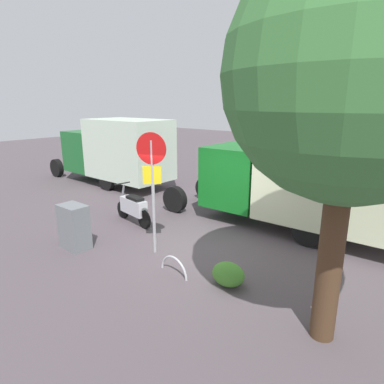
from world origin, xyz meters
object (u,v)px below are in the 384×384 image
(box_truck_near, at_px, (305,178))
(motorcycle, at_px, (133,207))
(street_tree, at_px, (353,76))
(bike_rack_hoop, at_px, (174,274))
(stop_sign, at_px, (152,175))
(utility_cabinet, at_px, (74,227))
(box_truck_far, at_px, (116,149))

(box_truck_near, relative_size, motorcycle, 4.25)
(street_tree, bearing_deg, motorcycle, -12.09)
(box_truck_near, distance_m, bike_rack_hoop, 4.74)
(motorcycle, xyz_separation_m, street_tree, (-6.41, 1.37, 3.52))
(stop_sign, xyz_separation_m, utility_cabinet, (1.76, 1.17, -1.44))
(motorcycle, bearing_deg, street_tree, 175.55)
(box_truck_near, height_order, street_tree, street_tree)
(stop_sign, bearing_deg, utility_cabinet, 33.59)
(box_truck_near, distance_m, box_truck_far, 8.84)
(box_truck_near, bearing_deg, box_truck_far, -3.08)
(stop_sign, relative_size, utility_cabinet, 2.59)
(utility_cabinet, bearing_deg, motorcycle, -82.76)
(box_truck_far, bearing_deg, street_tree, 157.95)
(stop_sign, distance_m, bike_rack_hoop, 2.37)
(bike_rack_hoop, bearing_deg, motorcycle, -25.26)
(stop_sign, distance_m, utility_cabinet, 2.55)
(motorcycle, distance_m, stop_sign, 2.73)
(utility_cabinet, distance_m, bike_rack_hoop, 3.04)
(street_tree, bearing_deg, bike_rack_hoop, 2.23)
(bike_rack_hoop, bearing_deg, street_tree, -177.77)
(box_truck_far, relative_size, bike_rack_hoop, 8.13)
(stop_sign, bearing_deg, bike_rack_hoop, 157.10)
(street_tree, bearing_deg, box_truck_far, -20.91)
(stop_sign, height_order, bike_rack_hoop, stop_sign)
(box_truck_near, distance_m, stop_sign, 4.46)
(box_truck_far, bearing_deg, bike_rack_hoop, 149.74)
(utility_cabinet, bearing_deg, box_truck_near, -128.28)
(motorcycle, xyz_separation_m, stop_sign, (-2.04, 1.02, 1.50))
(stop_sign, relative_size, street_tree, 0.52)
(motorcycle, bearing_deg, bike_rack_hoop, 162.39)
(box_truck_near, bearing_deg, motorcycle, 30.66)
(stop_sign, bearing_deg, motorcycle, -26.54)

